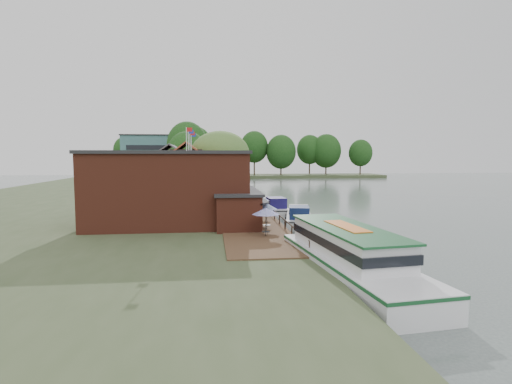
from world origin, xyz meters
name	(u,v)px	position (x,y,z in m)	size (l,w,h in m)	color
ground	(326,230)	(0.00, 0.00, 0.00)	(260.00, 260.00, 0.00)	#4D5956
land_bank	(112,196)	(-30.00, 35.00, 0.50)	(50.00, 140.00, 1.00)	#384728
quay_deck	(242,209)	(-8.00, 10.00, 1.05)	(6.00, 50.00, 0.10)	#47301E
quay_rail	(263,205)	(-5.30, 10.50, 1.50)	(0.20, 49.00, 1.00)	black
pub	(190,188)	(-14.00, -1.00, 4.65)	(20.00, 11.00, 7.30)	maroon
hotel_block	(173,158)	(-22.00, 70.00, 7.15)	(25.40, 12.40, 12.30)	#38666B
cottage_a	(188,175)	(-15.00, 14.00, 5.25)	(8.60, 7.60, 8.50)	black
cottage_b	(172,172)	(-18.00, 24.00, 5.25)	(9.60, 8.60, 8.50)	beige
cottage_c	(199,170)	(-14.00, 33.00, 5.25)	(7.60, 7.60, 8.50)	black
willow	(220,166)	(-10.50, 19.00, 6.21)	(8.60, 8.60, 10.43)	#476B2D
umbrella_0	(266,222)	(-7.46, -7.73, 2.29)	(2.35, 2.35, 2.38)	navy
umbrella_1	(267,216)	(-6.92, -4.60, 2.29)	(1.97, 1.97, 2.38)	navy
umbrella_2	(254,211)	(-7.66, -0.73, 2.29)	(2.31, 2.31, 2.38)	#1A4A94
umbrella_3	(260,206)	(-6.62, 2.51, 2.29)	(1.98, 1.98, 2.38)	#1B2A97
umbrella_4	(248,201)	(-7.53, 7.46, 2.29)	(2.34, 2.34, 2.38)	#1C4A9A
cruiser_0	(316,228)	(-2.34, -4.68, 1.11)	(2.98, 9.23, 2.21)	silver
cruiser_1	(299,215)	(-2.10, 3.51, 1.16)	(3.10, 9.61, 2.32)	silver
cruiser_2	(273,205)	(-3.69, 12.18, 1.21)	(3.22, 9.95, 2.41)	white
tour_boat	(351,254)	(-3.32, -16.65, 1.68)	(4.32, 15.38, 3.36)	silver
swan	(311,256)	(-4.50, -11.17, 0.22)	(0.44, 0.44, 0.44)	white
bank_tree_0	(188,161)	(-16.45, 40.20, 6.81)	(8.43, 8.43, 11.63)	#143811
bank_tree_1	(187,154)	(-16.91, 48.60, 8.13)	(8.89, 8.89, 14.26)	#143811
bank_tree_2	(196,155)	(-15.42, 58.11, 7.94)	(8.01, 8.01, 13.88)	#143811
bank_tree_3	(191,159)	(-17.46, 77.15, 6.90)	(6.05, 6.05, 11.80)	#143811
bank_tree_4	(196,159)	(-16.46, 86.93, 6.81)	(6.43, 6.43, 11.62)	#143811
bank_tree_5	(193,157)	(-17.61, 94.75, 7.44)	(8.87, 8.87, 12.89)	#143811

